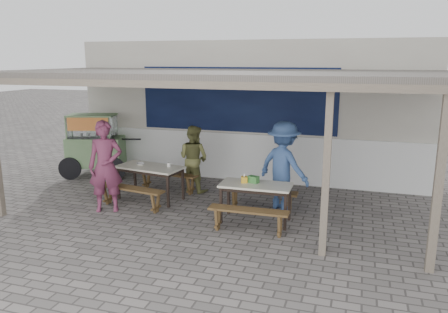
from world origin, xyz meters
TOP-DOWN VIEW (x-y plane):
  - ground at (0.00, 0.00)m, footprint 60.00×60.00m
  - back_wall at (-0.00, 3.58)m, footprint 9.00×1.28m
  - warung_roof at (0.02, 0.90)m, footprint 9.00×4.21m
  - table_left at (-1.54, 0.84)m, footprint 1.53×0.93m
  - bench_left_street at (-1.65, 0.16)m, footprint 1.56×0.52m
  - bench_left_wall at (-1.43, 1.51)m, footprint 1.56×0.52m
  - table_right at (1.00, 0.18)m, footprint 1.34×0.66m
  - bench_right_street at (1.01, -0.41)m, footprint 1.44×0.30m
  - bench_right_wall at (0.99, 0.77)m, footprint 1.44×0.30m
  - vendor_cart at (-3.81, 2.17)m, footprint 1.94×1.19m
  - patron_street_side at (-2.04, -0.10)m, footprint 0.80×0.69m
  - patron_wall_side at (-0.86, 1.71)m, footprint 0.89×0.77m
  - patron_right_table at (1.36, 1.10)m, footprint 1.36×1.15m
  - tissue_box at (0.76, 0.21)m, footprint 0.15×0.15m
  - donation_box at (0.93, 0.25)m, footprint 0.23×0.18m
  - condiment_jar at (-1.12, 0.92)m, footprint 0.08×0.08m
  - condiment_bowl at (-1.79, 0.88)m, footprint 0.23×0.23m

SIDE VIEW (x-z plane):
  - ground at x=0.00m, z-range 0.00..0.00m
  - bench_right_street at x=1.01m, z-range 0.11..0.56m
  - bench_right_wall at x=0.99m, z-range 0.11..0.56m
  - bench_left_street at x=-1.65m, z-range 0.11..0.56m
  - bench_left_wall at x=-1.43m, z-range 0.11..0.56m
  - table_right at x=1.00m, z-range 0.29..1.04m
  - table_left at x=-1.54m, z-range 0.30..1.05m
  - condiment_bowl at x=-1.79m, z-range 0.75..0.79m
  - patron_wall_side at x=-0.86m, z-range 0.00..1.56m
  - condiment_jar at x=-1.12m, z-range 0.75..0.84m
  - tissue_box at x=0.76m, z-range 0.75..0.87m
  - donation_box at x=0.93m, z-range 0.75..0.88m
  - vendor_cart at x=-3.81m, z-range 0.07..1.72m
  - patron_right_table at x=1.36m, z-range 0.00..1.83m
  - patron_street_side at x=-2.04m, z-range 0.00..1.86m
  - back_wall at x=0.00m, z-range -0.03..3.47m
  - warung_roof at x=0.02m, z-range 1.31..4.12m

